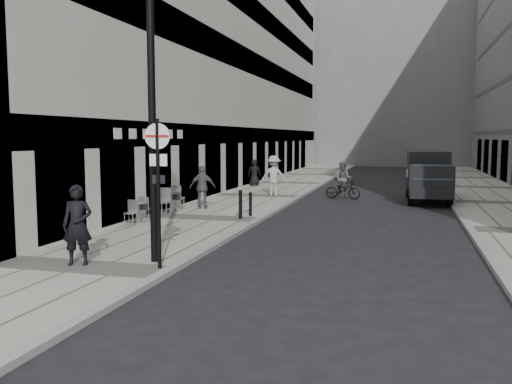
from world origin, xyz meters
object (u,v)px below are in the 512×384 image
panel_van (428,173)px  cyclist (343,184)px  sign_post (158,173)px  walking_man (77,225)px  lamppost (152,97)px

panel_van → cyclist: size_ratio=2.75×
sign_post → panel_van: sign_post is taller
walking_man → panel_van: size_ratio=0.36×
walking_man → lamppost: (1.51, 0.77, 2.85)m
cyclist → panel_van: bearing=8.0°
sign_post → panel_van: bearing=62.6°
cyclist → lamppost: bearing=-91.9°
panel_van → cyclist: panel_van is taller
sign_post → lamppost: lamppost is taller
walking_man → cyclist: (4.19, 15.74, -0.32)m
panel_van → cyclist: bearing=178.4°
lamppost → panel_van: 16.55m
panel_van → cyclist: 3.95m
lamppost → cyclist: size_ratio=3.73×
walking_man → cyclist: 16.29m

